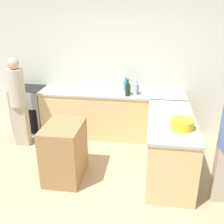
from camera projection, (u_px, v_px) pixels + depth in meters
ground_plane at (91, 198)px, 3.63m from camera, size 14.00×14.00×0.00m
wall_back at (115, 67)px, 5.20m from camera, size 8.00×0.06×2.70m
counter_back at (112, 114)px, 5.22m from camera, size 2.81×0.64×0.93m
counter_peninsula at (169, 146)px, 4.05m from camera, size 0.69×1.67×0.93m
range_oven at (31, 110)px, 5.47m from camera, size 0.62×0.60×0.94m
island_table at (64, 152)px, 3.94m from camera, size 0.54×0.73×0.87m
mixing_bowl at (182, 124)px, 3.53m from camera, size 0.31×0.31×0.13m
dish_soap_bottle at (126, 85)px, 5.12m from camera, size 0.08×0.08×0.27m
vinegar_bottle_clear at (135, 88)px, 4.86m from camera, size 0.09×0.09×0.31m
olive_oil_bottle at (128, 89)px, 4.94m from camera, size 0.08×0.08×0.21m
wine_bottle_dark at (128, 89)px, 4.81m from camera, size 0.08×0.08×0.31m
water_bottle_blue at (137, 89)px, 4.97m from camera, size 0.08×0.08×0.22m
person_by_range at (18, 99)px, 4.73m from camera, size 0.29×0.29×1.66m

